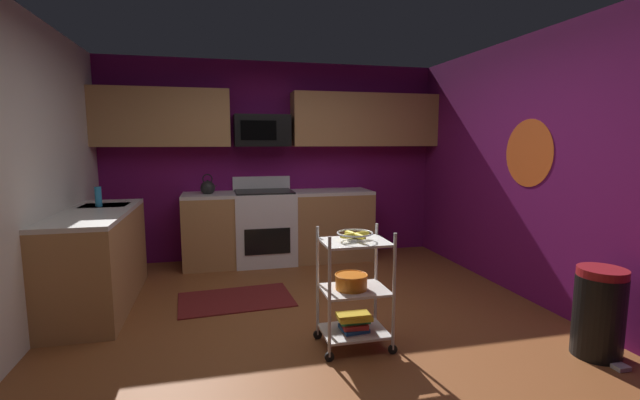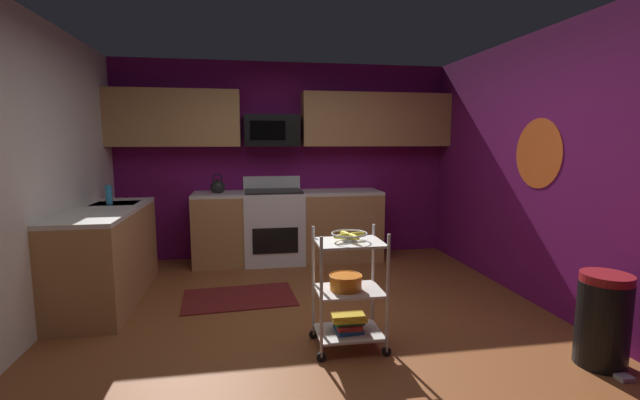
{
  "view_description": "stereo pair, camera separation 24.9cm",
  "coord_description": "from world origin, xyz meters",
  "px_view_note": "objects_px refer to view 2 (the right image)",
  "views": [
    {
      "loc": [
        -0.78,
        -3.42,
        1.57
      ],
      "look_at": [
        0.1,
        0.28,
        1.05
      ],
      "focal_mm": 24.35,
      "sensor_mm": 36.0,
      "label": 1
    },
    {
      "loc": [
        -0.53,
        -3.47,
        1.57
      ],
      "look_at": [
        0.1,
        0.28,
        1.05
      ],
      "focal_mm": 24.35,
      "sensor_mm": 36.0,
      "label": 2
    }
  ],
  "objects_px": {
    "mixing_bowl_large": "(346,282)",
    "book_stack": "(349,323)",
    "kettle": "(218,187)",
    "rolling_cart": "(349,290)",
    "oven_range": "(274,225)",
    "fruit_bowl": "(349,235)",
    "trash_can": "(603,320)",
    "microwave": "(272,131)",
    "dish_soap_bottle": "(109,195)"
  },
  "relations": [
    {
      "from": "microwave",
      "to": "book_stack",
      "type": "height_order",
      "value": "microwave"
    },
    {
      "from": "book_stack",
      "to": "trash_can",
      "type": "distance_m",
      "value": 1.78
    },
    {
      "from": "fruit_bowl",
      "to": "book_stack",
      "type": "distance_m",
      "value": 0.68
    },
    {
      "from": "oven_range",
      "to": "mixing_bowl_large",
      "type": "distance_m",
      "value": 2.54
    },
    {
      "from": "fruit_bowl",
      "to": "kettle",
      "type": "relative_size",
      "value": 1.03
    },
    {
      "from": "mixing_bowl_large",
      "to": "kettle",
      "type": "xyz_separation_m",
      "value": [
        -1.07,
        2.5,
        0.48
      ]
    },
    {
      "from": "fruit_bowl",
      "to": "microwave",
      "type": "bearing_deg",
      "value": 98.85
    },
    {
      "from": "book_stack",
      "to": "dish_soap_bottle",
      "type": "relative_size",
      "value": 1.31
    },
    {
      "from": "book_stack",
      "to": "dish_soap_bottle",
      "type": "xyz_separation_m",
      "value": [
        -2.14,
        1.65,
        0.83
      ]
    },
    {
      "from": "fruit_bowl",
      "to": "dish_soap_bottle",
      "type": "relative_size",
      "value": 1.36
    },
    {
      "from": "rolling_cart",
      "to": "kettle",
      "type": "bearing_deg",
      "value": 113.7
    },
    {
      "from": "rolling_cart",
      "to": "mixing_bowl_large",
      "type": "height_order",
      "value": "rolling_cart"
    },
    {
      "from": "oven_range",
      "to": "trash_can",
      "type": "relative_size",
      "value": 1.67
    },
    {
      "from": "microwave",
      "to": "mixing_bowl_large",
      "type": "relative_size",
      "value": 2.78
    },
    {
      "from": "book_stack",
      "to": "trash_can",
      "type": "xyz_separation_m",
      "value": [
        1.69,
        -0.55,
        0.13
      ]
    },
    {
      "from": "microwave",
      "to": "mixing_bowl_large",
      "type": "bearing_deg",
      "value": -81.68
    },
    {
      "from": "book_stack",
      "to": "mixing_bowl_large",
      "type": "bearing_deg",
      "value": 180.0
    },
    {
      "from": "oven_range",
      "to": "rolling_cart",
      "type": "relative_size",
      "value": 1.2
    },
    {
      "from": "dish_soap_bottle",
      "to": "book_stack",
      "type": "bearing_deg",
      "value": -37.7
    },
    {
      "from": "microwave",
      "to": "dish_soap_bottle",
      "type": "xyz_separation_m",
      "value": [
        -1.73,
        -0.96,
        -0.68
      ]
    },
    {
      "from": "microwave",
      "to": "rolling_cart",
      "type": "distance_m",
      "value": 2.92
    },
    {
      "from": "microwave",
      "to": "dish_soap_bottle",
      "type": "height_order",
      "value": "microwave"
    },
    {
      "from": "fruit_bowl",
      "to": "mixing_bowl_large",
      "type": "height_order",
      "value": "fruit_bowl"
    },
    {
      "from": "trash_can",
      "to": "dish_soap_bottle",
      "type": "bearing_deg",
      "value": 150.08
    },
    {
      "from": "kettle",
      "to": "dish_soap_bottle",
      "type": "bearing_deg",
      "value": -140.71
    },
    {
      "from": "rolling_cart",
      "to": "book_stack",
      "type": "relative_size",
      "value": 3.5
    },
    {
      "from": "fruit_bowl",
      "to": "book_stack",
      "type": "xyz_separation_m",
      "value": [
        0.0,
        -0.0,
        -0.68
      ]
    },
    {
      "from": "rolling_cart",
      "to": "trash_can",
      "type": "xyz_separation_m",
      "value": [
        1.69,
        -0.55,
        -0.12
      ]
    },
    {
      "from": "microwave",
      "to": "book_stack",
      "type": "distance_m",
      "value": 3.04
    },
    {
      "from": "book_stack",
      "to": "kettle",
      "type": "height_order",
      "value": "kettle"
    },
    {
      "from": "oven_range",
      "to": "dish_soap_bottle",
      "type": "height_order",
      "value": "dish_soap_bottle"
    },
    {
      "from": "rolling_cart",
      "to": "trash_can",
      "type": "relative_size",
      "value": 1.39
    },
    {
      "from": "fruit_bowl",
      "to": "trash_can",
      "type": "xyz_separation_m",
      "value": [
        1.69,
        -0.55,
        -0.55
      ]
    },
    {
      "from": "rolling_cart",
      "to": "book_stack",
      "type": "xyz_separation_m",
      "value": [
        0.0,
        -0.0,
        -0.26
      ]
    },
    {
      "from": "rolling_cart",
      "to": "dish_soap_bottle",
      "type": "height_order",
      "value": "dish_soap_bottle"
    },
    {
      "from": "fruit_bowl",
      "to": "rolling_cart",
      "type": "bearing_deg",
      "value": -90.0
    },
    {
      "from": "dish_soap_bottle",
      "to": "trash_can",
      "type": "height_order",
      "value": "dish_soap_bottle"
    },
    {
      "from": "microwave",
      "to": "rolling_cart",
      "type": "height_order",
      "value": "microwave"
    },
    {
      "from": "mixing_bowl_large",
      "to": "rolling_cart",
      "type": "bearing_deg",
      "value": 0.0
    },
    {
      "from": "fruit_bowl",
      "to": "mixing_bowl_large",
      "type": "relative_size",
      "value": 1.08
    },
    {
      "from": "mixing_bowl_large",
      "to": "book_stack",
      "type": "height_order",
      "value": "mixing_bowl_large"
    },
    {
      "from": "trash_can",
      "to": "microwave",
      "type": "bearing_deg",
      "value": 123.55
    },
    {
      "from": "microwave",
      "to": "dish_soap_bottle",
      "type": "bearing_deg",
      "value": -151.03
    },
    {
      "from": "kettle",
      "to": "microwave",
      "type": "bearing_deg",
      "value": 8.9
    },
    {
      "from": "fruit_bowl",
      "to": "trash_can",
      "type": "height_order",
      "value": "fruit_bowl"
    },
    {
      "from": "mixing_bowl_large",
      "to": "book_stack",
      "type": "xyz_separation_m",
      "value": [
        0.02,
        -0.0,
        -0.33
      ]
    },
    {
      "from": "book_stack",
      "to": "kettle",
      "type": "distance_m",
      "value": 2.85
    },
    {
      "from": "fruit_bowl",
      "to": "oven_range",
      "type": "bearing_deg",
      "value": 99.2
    },
    {
      "from": "oven_range",
      "to": "mixing_bowl_large",
      "type": "bearing_deg",
      "value": -81.35
    },
    {
      "from": "book_stack",
      "to": "oven_range",
      "type": "bearing_deg",
      "value": 99.2
    }
  ]
}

